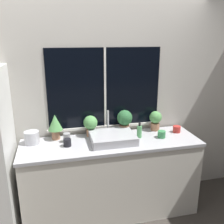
{
  "coord_description": "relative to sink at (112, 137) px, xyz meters",
  "views": [
    {
      "loc": [
        -0.6,
        -2.24,
        2.07
      ],
      "look_at": [
        0.01,
        0.29,
        1.28
      ],
      "focal_mm": 40.0,
      "sensor_mm": 36.0,
      "label": 1
    }
  ],
  "objects": [
    {
      "name": "sink",
      "position": [
        0.0,
        0.0,
        0.0
      ],
      "size": [
        0.5,
        0.46,
        0.3
      ],
      "color": "#ADADB2",
      "rests_on": "counter"
    },
    {
      "name": "mug_black",
      "position": [
        -0.51,
        -0.01,
        -0.0
      ],
      "size": [
        0.08,
        0.08,
        0.08
      ],
      "color": "black",
      "rests_on": "counter"
    },
    {
      "name": "mug_grey",
      "position": [
        -0.5,
        0.1,
        0.01
      ],
      "size": [
        0.08,
        0.08,
        0.1
      ],
      "color": "gray",
      "rests_on": "counter"
    },
    {
      "name": "counter",
      "position": [
        -0.01,
        -0.01,
        -0.51
      ],
      "size": [
        2.03,
        0.61,
        0.93
      ],
      "color": "silver",
      "rests_on": "ground_plane"
    },
    {
      "name": "potted_plant_center_right",
      "position": [
        0.2,
        0.22,
        0.12
      ],
      "size": [
        0.19,
        0.19,
        0.29
      ],
      "color": "#9E6B4C",
      "rests_on": "counter"
    },
    {
      "name": "soap_bottle",
      "position": [
        0.33,
        0.03,
        0.03
      ],
      "size": [
        0.06,
        0.06,
        0.18
      ],
      "color": "#519E5B",
      "rests_on": "counter"
    },
    {
      "name": "wall_right",
      "position": [
        1.99,
        1.2,
        0.37
      ],
      "size": [
        0.06,
        7.0,
        2.7
      ],
      "color": "#BCB7AD",
      "rests_on": "ground_plane"
    },
    {
      "name": "wall_back",
      "position": [
        -0.01,
        0.36,
        0.38
      ],
      "size": [
        8.0,
        0.09,
        2.7
      ],
      "color": "#BCB7AD",
      "rests_on": "ground_plane"
    },
    {
      "name": "potted_plant_far_left",
      "position": [
        -0.62,
        0.22,
        0.13
      ],
      "size": [
        0.17,
        0.17,
        0.29
      ],
      "color": "#9E6B4C",
      "rests_on": "counter"
    },
    {
      "name": "mug_green",
      "position": [
        0.59,
        -0.03,
        -0.01
      ],
      "size": [
        0.09,
        0.09,
        0.08
      ],
      "color": "#38844C",
      "rests_on": "counter"
    },
    {
      "name": "mug_red",
      "position": [
        0.84,
        0.09,
        -0.01
      ],
      "size": [
        0.09,
        0.09,
        0.08
      ],
      "color": "#B72D28",
      "rests_on": "counter"
    },
    {
      "name": "potted_plant_far_right",
      "position": [
        0.61,
        0.22,
        0.1
      ],
      "size": [
        0.15,
        0.15,
        0.25
      ],
      "color": "#9E6B4C",
      "rests_on": "counter"
    },
    {
      "name": "kettle",
      "position": [
        -0.88,
        0.15,
        0.03
      ],
      "size": [
        0.16,
        0.16,
        0.16
      ],
      "color": "#B2B2B7",
      "rests_on": "counter"
    },
    {
      "name": "potted_plant_center_left",
      "position": [
        -0.22,
        0.22,
        0.1
      ],
      "size": [
        0.17,
        0.17,
        0.25
      ],
      "color": "#9E6B4C",
      "rests_on": "counter"
    }
  ]
}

